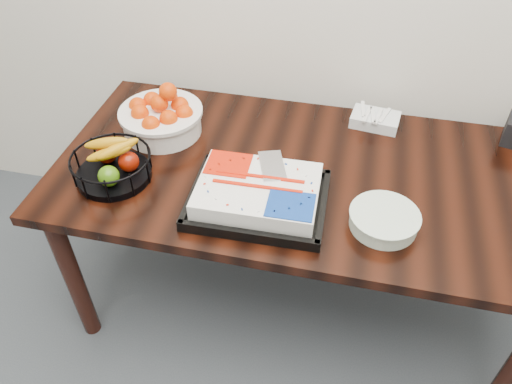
% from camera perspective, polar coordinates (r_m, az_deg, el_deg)
% --- Properties ---
extents(table, '(1.80, 0.90, 0.75)m').
position_cam_1_polar(table, '(1.88, 5.10, 0.49)').
color(table, black).
rests_on(table, ground).
extents(cake_tray, '(0.46, 0.37, 0.09)m').
position_cam_1_polar(cake_tray, '(1.65, 0.24, -0.26)').
color(cake_tray, black).
rests_on(cake_tray, table).
extents(tangerine_bowl, '(0.33, 0.33, 0.21)m').
position_cam_1_polar(tangerine_bowl, '(1.99, -10.84, 8.91)').
color(tangerine_bowl, white).
rests_on(tangerine_bowl, table).
extents(fruit_basket, '(0.28, 0.28, 0.15)m').
position_cam_1_polar(fruit_basket, '(1.81, -16.17, 3.07)').
color(fruit_basket, black).
rests_on(fruit_basket, table).
extents(plate_stack, '(0.22, 0.22, 0.05)m').
position_cam_1_polar(plate_stack, '(1.64, 14.40, -3.11)').
color(plate_stack, white).
rests_on(plate_stack, table).
extents(fork_bag, '(0.20, 0.14, 0.05)m').
position_cam_1_polar(fork_bag, '(2.08, 13.46, 8.10)').
color(fork_bag, silver).
rests_on(fork_bag, table).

